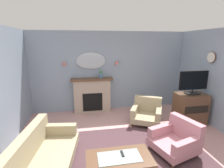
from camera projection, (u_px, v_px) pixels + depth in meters
floor at (135, 166)px, 3.29m from camera, size 6.20×6.78×0.10m
wall_back at (110, 71)px, 5.77m from camera, size 6.20×0.10×2.66m
patterned_rug at (132, 157)px, 3.47m from camera, size 3.20×2.40×0.01m
fireplace at (92, 95)px, 5.63m from camera, size 1.36×0.36×1.16m
mantel_vase_left at (101, 74)px, 5.48m from camera, size 0.12×0.12×0.32m
wall_mirror at (91, 61)px, 5.49m from camera, size 0.96×0.06×0.56m
wall_sconce_left at (64, 63)px, 5.31m from camera, size 0.14×0.14×0.14m
wall_sconce_right at (117, 62)px, 5.60m from camera, size 0.14×0.14×0.14m
wall_clock at (211, 57)px, 4.59m from camera, size 0.04×0.31×0.31m
coffee_table at (119, 160)px, 2.80m from camera, size 1.10×0.60×0.45m
tv_remote at (122, 154)px, 2.86m from camera, size 0.04×0.16×0.02m
floral_couch at (42, 155)px, 3.02m from camera, size 1.09×1.81×0.76m
armchair_in_corner at (177, 139)px, 3.57m from camera, size 1.02×1.00×0.71m
armchair_near_fireplace at (147, 112)px, 4.94m from camera, size 1.09×1.10×0.71m
tv_cabinet at (190, 109)px, 4.80m from camera, size 0.80×0.57×0.90m
tv_flatscreen at (194, 82)px, 4.59m from camera, size 0.84×0.24×0.65m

